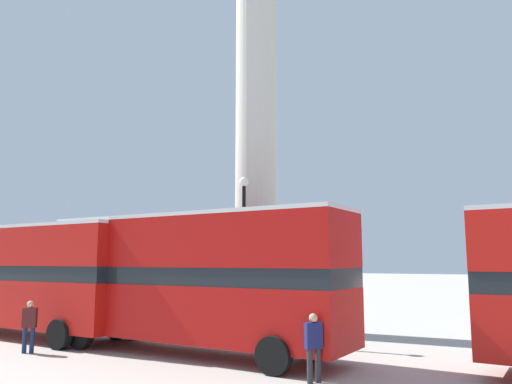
{
  "coord_description": "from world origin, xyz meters",
  "views": [
    {
      "loc": [
        10.52,
        -19.45,
        2.93
      ],
      "look_at": [
        0.0,
        0.0,
        6.0
      ],
      "focal_mm": 35.0,
      "sensor_mm": 36.0,
      "label": 1
    }
  ],
  "objects_px": {
    "bus_b": "(192,276)",
    "pedestrian_by_plinth": "(29,324)",
    "monument_column": "(256,175)",
    "pedestrian_near_lamp": "(314,344)",
    "street_lamp": "(244,256)",
    "bus_c": "(26,275)"
  },
  "relations": [
    {
      "from": "street_lamp",
      "to": "pedestrian_near_lamp",
      "type": "xyz_separation_m",
      "value": [
        4.59,
        -4.55,
        -2.21
      ]
    },
    {
      "from": "bus_b",
      "to": "pedestrian_near_lamp",
      "type": "xyz_separation_m",
      "value": [
        4.87,
        -1.66,
        -1.53
      ]
    },
    {
      "from": "monument_column",
      "to": "street_lamp",
      "type": "distance_m",
      "value": 4.95
    },
    {
      "from": "monument_column",
      "to": "pedestrian_near_lamp",
      "type": "bearing_deg",
      "value": -53.16
    },
    {
      "from": "bus_b",
      "to": "street_lamp",
      "type": "bearing_deg",
      "value": 87.57
    },
    {
      "from": "pedestrian_near_lamp",
      "to": "pedestrian_by_plinth",
      "type": "height_order",
      "value": "same"
    },
    {
      "from": "pedestrian_by_plinth",
      "to": "street_lamp",
      "type": "bearing_deg",
      "value": 14.94
    },
    {
      "from": "street_lamp",
      "to": "pedestrian_near_lamp",
      "type": "height_order",
      "value": "street_lamp"
    },
    {
      "from": "pedestrian_near_lamp",
      "to": "monument_column",
      "type": "bearing_deg",
      "value": 75.74
    },
    {
      "from": "monument_column",
      "to": "street_lamp",
      "type": "height_order",
      "value": "monument_column"
    },
    {
      "from": "monument_column",
      "to": "pedestrian_by_plinth",
      "type": "xyz_separation_m",
      "value": [
        -3.8,
        -8.39,
        -5.85
      ]
    },
    {
      "from": "bus_b",
      "to": "pedestrian_by_plinth",
      "type": "xyz_separation_m",
      "value": [
        -4.7,
        -2.36,
        -1.53
      ]
    },
    {
      "from": "monument_column",
      "to": "bus_c",
      "type": "xyz_separation_m",
      "value": [
        -7.24,
        -6.02,
        -4.38
      ]
    },
    {
      "from": "bus_c",
      "to": "bus_b",
      "type": "bearing_deg",
      "value": 2.59
    },
    {
      "from": "monument_column",
      "to": "pedestrian_by_plinth",
      "type": "height_order",
      "value": "monument_column"
    },
    {
      "from": "street_lamp",
      "to": "pedestrian_by_plinth",
      "type": "distance_m",
      "value": 7.56
    },
    {
      "from": "monument_column",
      "to": "pedestrian_by_plinth",
      "type": "bearing_deg",
      "value": -114.38
    },
    {
      "from": "street_lamp",
      "to": "pedestrian_near_lamp",
      "type": "bearing_deg",
      "value": -44.76
    },
    {
      "from": "bus_c",
      "to": "pedestrian_near_lamp",
      "type": "distance_m",
      "value": 13.2
    },
    {
      "from": "bus_b",
      "to": "pedestrian_by_plinth",
      "type": "relative_size",
      "value": 6.53
    },
    {
      "from": "bus_c",
      "to": "pedestrian_by_plinth",
      "type": "distance_m",
      "value": 4.43
    },
    {
      "from": "bus_b",
      "to": "pedestrian_by_plinth",
      "type": "distance_m",
      "value": 5.48
    }
  ]
}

